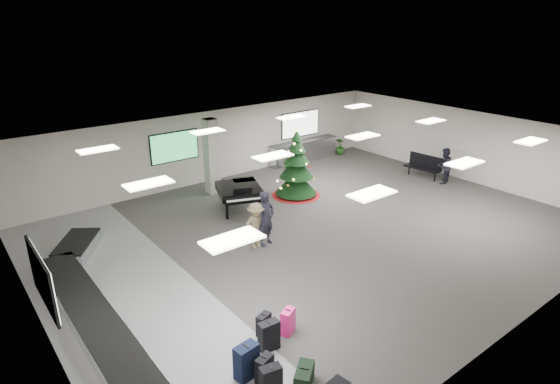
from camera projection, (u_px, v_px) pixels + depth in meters
ground at (318, 231)px, 16.57m from camera, size 18.00×18.00×0.00m
room_envelope at (299, 166)px, 16.00m from camera, size 18.02×14.02×3.21m
baggage_carousel at (93, 307)px, 11.94m from camera, size 2.28×9.71×0.43m
service_counter at (304, 151)px, 24.13m from camera, size 4.05×0.65×1.08m
suitcase_0 at (271, 381)px, 9.39m from camera, size 0.47×0.33×0.69m
suitcase_1 at (269, 336)px, 10.65m from camera, size 0.49×0.29×0.75m
pink_suitcase at (288, 321)px, 11.22m from camera, size 0.46×0.38×0.65m
suitcase_3 at (264, 325)px, 11.16m from camera, size 0.42×0.31×0.58m
navy_suitcase at (247, 362)px, 9.82m from camera, size 0.55×0.36×0.81m
suitcase_5 at (264, 369)px, 9.74m from camera, size 0.45×0.33×0.63m
green_duffel at (304, 377)px, 9.65m from camera, size 0.71×0.66×0.45m
christmas_tree at (296, 172)px, 19.45m from camera, size 2.07×2.07×2.96m
grand_piano at (239, 191)px, 17.97m from camera, size 2.17×2.45×1.16m
bench at (424, 165)px, 21.71m from camera, size 0.72×1.73×1.07m
traveler_a at (266, 219)px, 15.30m from camera, size 0.78×0.61×1.87m
traveler_b at (256, 225)px, 15.18m from camera, size 1.02×0.61×1.56m
traveler_bench at (444, 166)px, 20.92m from camera, size 0.95×0.85×1.63m
potted_plant_left at (289, 164)px, 22.66m from camera, size 0.49×0.44×0.72m
potted_plant_right at (340, 146)px, 25.33m from camera, size 0.66×0.66×0.88m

